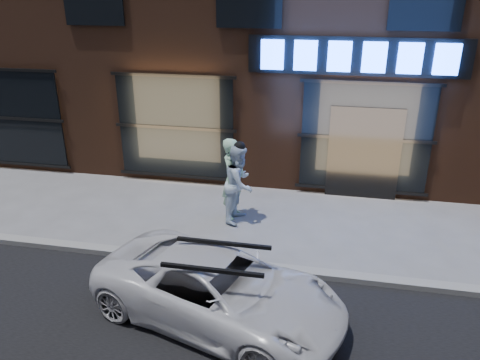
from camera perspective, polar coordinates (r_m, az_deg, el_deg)
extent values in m
plane|color=slate|center=(9.32, 15.16, -11.90)|extent=(90.00, 90.00, 0.00)
cube|color=gray|center=(9.28, 15.20, -11.59)|extent=(60.00, 0.25, 0.12)
cube|color=black|center=(11.76, 14.04, 14.41)|extent=(5.20, 0.06, 0.90)
cube|color=black|center=(12.31, 14.85, 3.13)|extent=(1.80, 0.10, 2.40)
cube|color=#FFBF72|center=(15.23, -26.07, 6.86)|extent=(3.00, 0.04, 2.60)
cube|color=black|center=(15.20, -26.16, 6.81)|extent=(3.20, 0.06, 2.80)
cube|color=#FFBF72|center=(12.88, -7.82, 6.42)|extent=(3.00, 0.04, 2.60)
cube|color=black|center=(12.85, -7.88, 6.37)|extent=(3.20, 0.06, 2.80)
cube|color=#FFBF72|center=(12.25, 15.02, 4.98)|extent=(3.00, 0.04, 2.60)
cube|color=black|center=(12.21, 15.03, 4.93)|extent=(3.20, 0.06, 2.80)
cube|color=#2659FF|center=(11.78, 3.97, 15.01)|extent=(0.55, 0.12, 0.70)
cube|color=#2659FF|center=(11.71, 7.99, 14.80)|extent=(0.55, 0.12, 0.70)
cube|color=#2659FF|center=(11.68, 12.03, 14.52)|extent=(0.55, 0.12, 0.70)
cube|color=#2659FF|center=(11.72, 16.05, 14.18)|extent=(0.55, 0.12, 0.70)
cube|color=#2659FF|center=(11.81, 20.02, 13.77)|extent=(0.55, 0.12, 0.70)
cube|color=#2659FF|center=(11.95, 23.90, 13.30)|extent=(0.55, 0.12, 0.70)
imported|color=#C2FFCC|center=(10.95, -0.87, 0.18)|extent=(0.62, 0.80, 1.95)
imported|color=white|center=(10.80, -0.06, -0.40)|extent=(0.84, 1.01, 1.86)
imported|color=silver|center=(7.83, -2.63, -13.18)|extent=(4.60, 3.11, 1.17)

